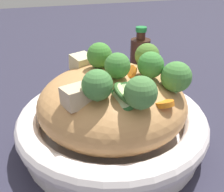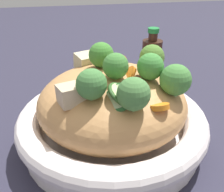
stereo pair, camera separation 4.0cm
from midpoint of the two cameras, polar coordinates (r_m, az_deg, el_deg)
name	(u,v)px [view 1 (the left image)]	position (r m, az deg, el deg)	size (l,w,h in m)	color
ground_plane	(112,139)	(0.44, -2.60, -9.78)	(3.00, 3.00, 0.00)	#2A2839
serving_bowl	(112,124)	(0.43, -2.69, -6.42)	(0.31, 0.31, 0.06)	white
noodle_heap	(112,102)	(0.40, -2.82, -1.35)	(0.24, 0.24, 0.10)	tan
broccoli_florets	(136,71)	(0.36, 2.41, 5.61)	(0.18, 0.19, 0.07)	#A1BB73
carrot_coins	(129,75)	(0.40, 1.06, 4.75)	(0.06, 0.20, 0.04)	orange
zucchini_slices	(118,84)	(0.35, -1.95, 2.67)	(0.06, 0.14, 0.04)	beige
chicken_chunks	(88,69)	(0.41, -8.30, 5.91)	(0.10, 0.16, 0.03)	#D0B68F
soy_sauce_bottle	(140,59)	(0.64, 4.47, 8.34)	(0.05, 0.05, 0.14)	#381E14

